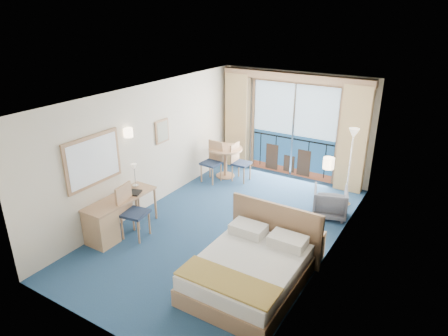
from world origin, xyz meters
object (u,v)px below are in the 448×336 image
(table_chair_a, at_px, (239,160))
(armchair, at_px, (330,202))
(bed, at_px, (250,270))
(desk, at_px, (106,222))
(round_table, at_px, (225,155))
(desk_chair, at_px, (130,208))
(nightstand, at_px, (311,246))
(table_chair_b, at_px, (213,159))
(floor_lamp, at_px, (352,148))

(table_chair_a, bearing_deg, armchair, -104.31)
(bed, distance_m, armchair, 2.93)
(bed, relative_size, desk, 1.29)
(desk, bearing_deg, round_table, 85.34)
(bed, xyz_separation_m, table_chair_a, (-2.23, 3.55, 0.25))
(desk_chair, xyz_separation_m, round_table, (0.02, 3.44, -0.00))
(bed, height_order, desk, bed)
(desk, bearing_deg, desk_chair, 52.31)
(desk_chair, bearing_deg, round_table, -9.21)
(table_chair_a, bearing_deg, bed, -148.21)
(nightstand, distance_m, table_chair_b, 3.89)
(table_chair_a, bearing_deg, round_table, 87.74)
(bed, distance_m, table_chair_a, 4.20)
(floor_lamp, bearing_deg, bed, -98.16)
(desk, bearing_deg, armchair, 43.81)
(floor_lamp, bearing_deg, table_chair_b, -173.07)
(bed, xyz_separation_m, floor_lamp, (0.51, 3.59, 1.05))
(bed, distance_m, nightstand, 1.33)
(round_table, bearing_deg, armchair, -12.45)
(bed, bearing_deg, table_chair_b, 130.84)
(bed, relative_size, table_chair_a, 2.07)
(bed, bearing_deg, table_chair_a, 122.09)
(floor_lamp, distance_m, desk_chair, 4.75)
(nightstand, distance_m, armchair, 1.72)
(armchair, bearing_deg, round_table, -30.05)
(bed, bearing_deg, floor_lamp, 81.84)
(nightstand, distance_m, table_chair_a, 3.67)
(armchair, relative_size, table_chair_b, 0.69)
(nightstand, bearing_deg, table_chair_b, 149.15)
(round_table, bearing_deg, bed, -53.64)
(table_chair_a, xyz_separation_m, table_chair_b, (-0.53, -0.36, 0.03))
(desk, height_order, round_table, round_table)
(round_table, bearing_deg, floor_lamp, 0.46)
(armchair, relative_size, table_chair_a, 0.73)
(floor_lamp, relative_size, round_table, 2.04)
(table_chair_a, height_order, table_chair_b, table_chair_b)
(armchair, relative_size, desk_chair, 0.66)
(armchair, xyz_separation_m, round_table, (-2.98, 0.66, 0.28))
(nightstand, bearing_deg, armchair, 97.08)
(bed, bearing_deg, round_table, 126.36)
(desk_chair, height_order, table_chair_a, desk_chair)
(armchair, height_order, round_table, round_table)
(table_chair_a, relative_size, table_chair_b, 0.94)
(bed, bearing_deg, armchair, 82.98)
(desk, bearing_deg, table_chair_a, 79.45)
(floor_lamp, relative_size, desk_chair, 1.68)
(desk, bearing_deg, nightstand, 22.57)
(floor_lamp, height_order, table_chair_a, floor_lamp)
(armchair, height_order, desk, desk)
(bed, xyz_separation_m, nightstand, (0.57, 1.20, -0.04))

